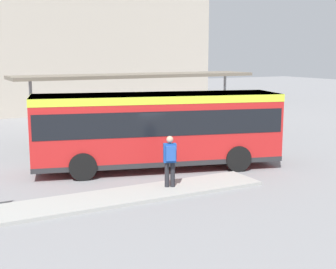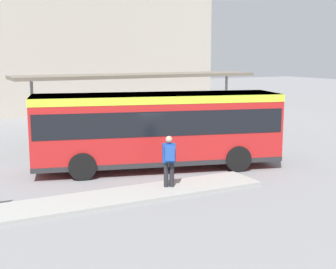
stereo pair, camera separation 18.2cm
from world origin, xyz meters
name	(u,v)px [view 1 (the left image)]	position (x,y,z in m)	size (l,w,h in m)	color
ground_plane	(157,168)	(0.00, 0.00, 0.00)	(120.00, 120.00, 0.00)	gray
curb_island	(138,194)	(-2.28, -3.12, 0.06)	(9.15, 1.80, 0.12)	#9E9E99
city_bus	(157,125)	(0.01, 0.00, 1.83)	(10.37, 5.02, 3.13)	red
pedestrian_waiting	(170,158)	(-1.02, -3.05, 1.16)	(0.52, 0.56, 1.82)	#232328
bicycle_blue	(255,128)	(8.96, 4.97, 0.36)	(0.48, 1.67, 0.72)	black
bicycle_white	(248,126)	(9.16, 5.86, 0.36)	(0.48, 1.68, 0.73)	black
bicycle_orange	(239,124)	(9.13, 6.74, 0.34)	(0.48, 1.53, 0.67)	black
station_shelter	(138,76)	(2.22, 6.93, 3.50)	(13.85, 2.71, 3.63)	#706656
potted_planter_near_shelter	(76,138)	(-2.03, 4.81, 0.70)	(0.99, 0.99, 1.36)	slate
station_building	(50,19)	(1.94, 25.13, 7.77)	(24.96, 12.70, 15.53)	#B2A899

